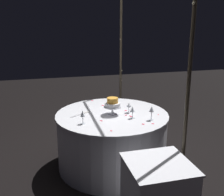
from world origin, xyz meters
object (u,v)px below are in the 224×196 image
at_px(decorative_arch, 145,52).
at_px(wine_glass_1, 83,114).
at_px(main_table, 112,140).
at_px(cake_knife, 81,114).
at_px(wine_glass_2, 152,110).
at_px(tiered_cake, 112,104).
at_px(wine_glass_0, 132,110).
at_px(wine_glass_3, 129,105).
at_px(wine_glass_4, 112,99).

xyz_separation_m(decorative_arch, wine_glass_1, (0.25, -0.84, -0.66)).
height_order(decorative_arch, main_table, decorative_arch).
relative_size(main_table, cake_knife, 5.51).
bearing_deg(wine_glass_2, tiered_cake, -127.75).
bearing_deg(cake_knife, tiered_cake, 75.83).
relative_size(decorative_arch, main_table, 1.60).
relative_size(main_table, wine_glass_0, 9.52).
distance_m(main_table, wine_glass_2, 0.72).
bearing_deg(tiered_cake, wine_glass_0, 45.48).
height_order(main_table, cake_knife, cake_knife).
height_order(tiered_cake, wine_glass_3, tiered_cake).
bearing_deg(main_table, wine_glass_0, 42.00).
xyz_separation_m(main_table, wine_glass_1, (0.25, -0.41, 0.48)).
height_order(main_table, wine_glass_0, wine_glass_0).
bearing_deg(wine_glass_2, wine_glass_3, -150.86).
relative_size(tiered_cake, wine_glass_4, 1.41).
relative_size(wine_glass_0, wine_glass_1, 0.94).
height_order(main_table, tiered_cake, tiered_cake).
relative_size(wine_glass_1, wine_glass_3, 1.20).
height_order(wine_glass_0, wine_glass_1, wine_glass_1).
height_order(decorative_arch, wine_glass_0, decorative_arch).
relative_size(main_table, wine_glass_3, 10.74).
bearing_deg(tiered_cake, cake_knife, -104.17).
height_order(main_table, wine_glass_4, wine_glass_4).
xyz_separation_m(main_table, wine_glass_2, (0.33, 0.40, 0.49)).
height_order(wine_glass_0, wine_glass_3, wine_glass_0).
distance_m(wine_glass_1, wine_glass_2, 0.82).
height_order(wine_glass_1, wine_glass_2, wine_glass_2).
distance_m(tiered_cake, wine_glass_2, 0.51).
relative_size(wine_glass_2, wine_glass_3, 1.28).
distance_m(decorative_arch, wine_glass_0, 0.74).
xyz_separation_m(wine_glass_0, wine_glass_1, (0.03, -0.61, 0.01)).
relative_size(wine_glass_1, wine_glass_4, 1.03).
height_order(wine_glass_2, wine_glass_3, wine_glass_2).
xyz_separation_m(main_table, wine_glass_4, (-0.26, 0.07, 0.48)).
bearing_deg(wine_glass_0, wine_glass_4, -164.69).
distance_m(main_table, wine_glass_4, 0.55).
height_order(tiered_cake, wine_glass_0, tiered_cake).
bearing_deg(tiered_cake, main_table, 178.48).
distance_m(decorative_arch, wine_glass_3, 0.71).
relative_size(tiered_cake, cake_knife, 0.84).
bearing_deg(main_table, wine_glass_3, 86.66).
xyz_separation_m(decorative_arch, wine_glass_4, (-0.26, -0.36, -0.66)).
relative_size(wine_glass_1, wine_glass_2, 0.94).
distance_m(main_table, tiered_cake, 0.51).
relative_size(wine_glass_2, wine_glass_4, 1.10).
bearing_deg(wine_glass_4, tiered_cake, -13.52).
xyz_separation_m(wine_glass_2, wine_glass_4, (-0.59, -0.33, -0.01)).
bearing_deg(wine_glass_0, wine_glass_2, 60.47).
bearing_deg(decorative_arch, wine_glass_1, -73.34).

